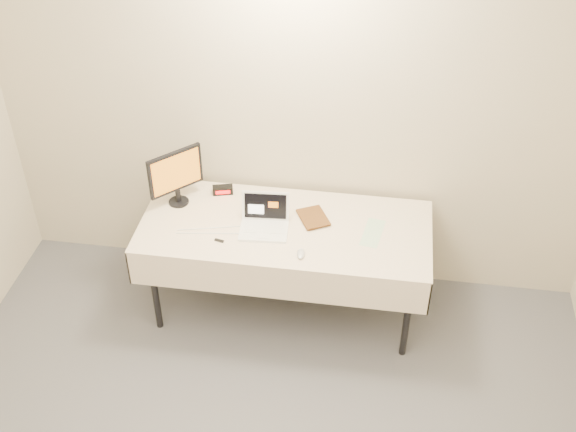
# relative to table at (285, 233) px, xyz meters

# --- Properties ---
(back_wall) EXTENTS (4.00, 0.10, 2.70)m
(back_wall) POSITION_rel_table_xyz_m (0.00, 0.45, 0.67)
(back_wall) COLOR beige
(back_wall) RESTS_ON ground
(table) EXTENTS (1.86, 0.81, 0.74)m
(table) POSITION_rel_table_xyz_m (0.00, 0.00, 0.00)
(table) COLOR black
(table) RESTS_ON ground
(laptop) EXTENTS (0.32, 0.28, 0.21)m
(laptop) POSITION_rel_table_xyz_m (-0.13, -0.03, 0.11)
(laptop) COLOR white
(laptop) RESTS_ON table
(monitor) EXTENTS (0.28, 0.29, 0.40)m
(monitor) POSITION_rel_table_xyz_m (-0.74, 0.14, 0.29)
(monitor) COLOR black
(monitor) RESTS_ON table
(book) EXTENTS (0.16, 0.09, 0.22)m
(book) POSITION_rel_table_xyz_m (0.10, 0.06, 0.17)
(book) COLOR brown
(book) RESTS_ON table
(alarm_clock) EXTENTS (0.15, 0.09, 0.06)m
(alarm_clock) POSITION_rel_table_xyz_m (-0.47, 0.29, 0.09)
(alarm_clock) COLOR black
(alarm_clock) RESTS_ON table
(clicker) EXTENTS (0.05, 0.10, 0.02)m
(clicker) POSITION_rel_table_xyz_m (0.14, -0.27, 0.07)
(clicker) COLOR #B7B7BA
(clicker) RESTS_ON table
(paper_form) EXTENTS (0.16, 0.30, 0.00)m
(paper_form) POSITION_rel_table_xyz_m (0.56, 0.01, 0.06)
(paper_form) COLOR #B4DBAE
(paper_form) RESTS_ON table
(usb_dongle) EXTENTS (0.06, 0.03, 0.01)m
(usb_dongle) POSITION_rel_table_xyz_m (-0.38, -0.21, 0.07)
(usb_dongle) COLOR black
(usb_dongle) RESTS_ON table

